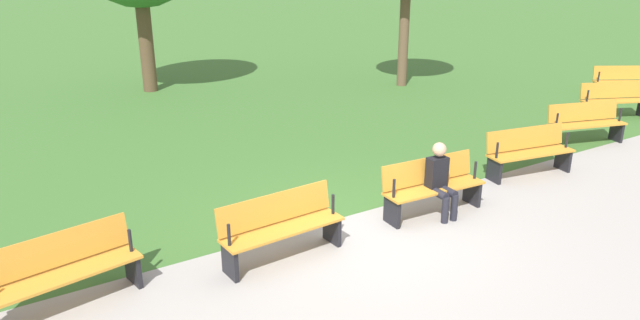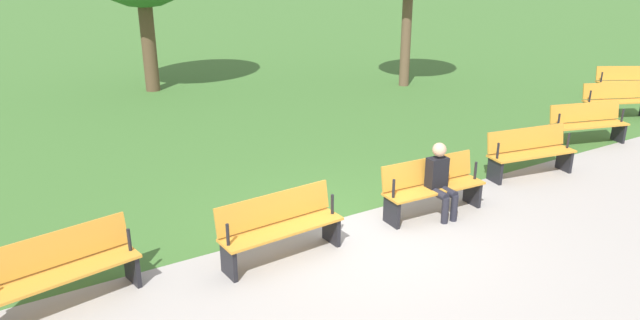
# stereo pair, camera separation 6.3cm
# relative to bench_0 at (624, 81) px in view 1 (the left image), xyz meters

# --- Properties ---
(ground_plane) EXTENTS (120.00, 120.00, 0.00)m
(ground_plane) POSITION_rel_bench_0_xyz_m (11.75, 3.21, -0.47)
(ground_plane) COLOR #3D6B2D
(path_paving) EXTENTS (39.27, 5.63, 0.01)m
(path_paving) POSITION_rel_bench_0_xyz_m (11.75, 5.33, -0.47)
(path_paving) COLOR #A39E99
(path_paving) RESTS_ON ground
(bench_0) EXTENTS (1.75, 1.29, 0.89)m
(bench_0) POSITION_rel_bench_0_xyz_m (0.00, 0.00, 0.00)
(bench_0) COLOR orange
(bench_0) RESTS_ON ground
(bench_1) EXTENTS (1.79, 1.13, 0.89)m
(bench_1) POSITION_rel_bench_0_xyz_m (2.44, 1.22, 0.00)
(bench_1) COLOR orange
(bench_1) RESTS_ON ground
(bench_2) EXTENTS (1.81, 0.96, 0.89)m
(bench_2) POSITION_rel_bench_0_xyz_m (5.01, 2.16, 0.00)
(bench_2) COLOR orange
(bench_2) RESTS_ON ground
(bench_3) EXTENTS (1.80, 0.77, 0.89)m
(bench_3) POSITION_rel_bench_0_xyz_m (7.67, 2.79, 0.00)
(bench_3) COLOR orange
(bench_3) RESTS_ON ground
(bench_4) EXTENTS (1.77, 0.57, 0.89)m
(bench_4) POSITION_rel_bench_0_xyz_m (10.38, 3.10, 0.00)
(bench_4) COLOR orange
(bench_4) RESTS_ON ground
(bench_5) EXTENTS (1.77, 0.57, 0.89)m
(bench_5) POSITION_rel_bench_0_xyz_m (13.11, 3.10, 0.00)
(bench_5) COLOR orange
(bench_5) RESTS_ON ground
(bench_6) EXTENTS (1.80, 0.77, 0.89)m
(bench_6) POSITION_rel_bench_0_xyz_m (15.83, 2.79, 0.00)
(bench_6) COLOR orange
(bench_6) RESTS_ON ground
(person_seated) EXTENTS (0.34, 0.53, 1.20)m
(person_seated) POSITION_rel_bench_0_xyz_m (10.35, 3.25, 0.16)
(person_seated) COLOR black
(person_seated) RESTS_ON ground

